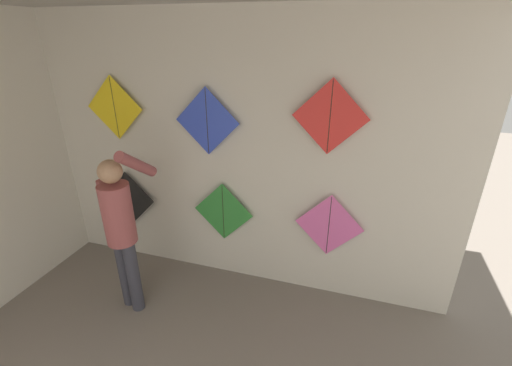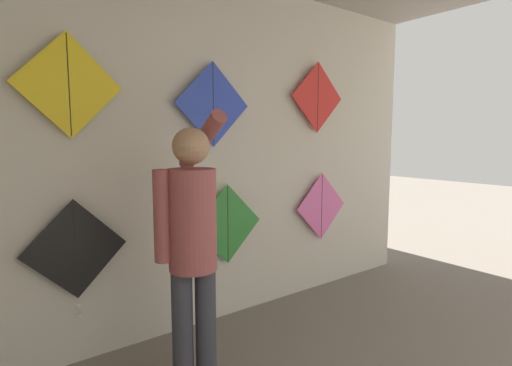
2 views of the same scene
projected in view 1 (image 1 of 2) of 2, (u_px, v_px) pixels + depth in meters
back_panel at (221, 157)px, 3.49m from camera, size 4.72×0.06×2.80m
shopkeeper at (121, 224)px, 3.15m from camera, size 0.41×0.54×1.69m
kite_0 at (129, 200)px, 3.98m from camera, size 0.66×0.04×0.80m
kite_1 at (223, 212)px, 3.64m from camera, size 0.66×0.01×0.66m
kite_2 at (329, 226)px, 3.33m from camera, size 0.66×0.01×0.66m
kite_3 at (115, 108)px, 3.54m from camera, size 0.66×0.01×0.66m
kite_4 at (207, 122)px, 3.29m from camera, size 0.66×0.01×0.66m
kite_5 at (330, 117)px, 2.92m from camera, size 0.66×0.01×0.66m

